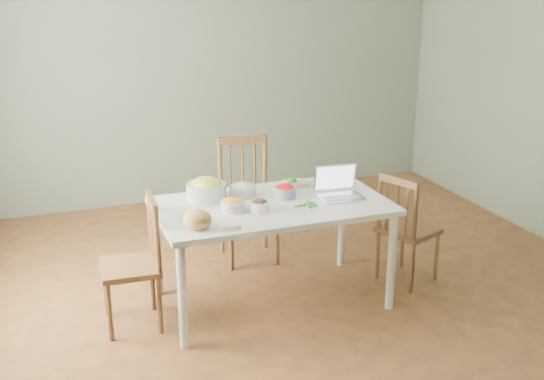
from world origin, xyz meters
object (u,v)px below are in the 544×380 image
object	(u,v)px
chair_left	(130,264)
chair_right	(409,227)
bread_boule	(197,220)
dining_table	(272,253)
laptop	(341,184)
chair_far	(248,202)
bowl_squash	(206,189)

from	to	relation	value
chair_left	chair_right	world-z (taller)	chair_left
chair_left	bread_boule	xyz separation A→B (m)	(0.41, -0.29, 0.37)
dining_table	laptop	bearing A→B (deg)	-7.56
chair_left	dining_table	bearing A→B (deg)	92.54
chair_far	chair_left	size ratio (longest dim) A/B	1.12
chair_far	bread_boule	xyz separation A→B (m)	(-0.70, -1.07, 0.32)
chair_right	laptop	xyz separation A→B (m)	(-0.62, -0.04, 0.44)
chair_left	bowl_squash	xyz separation A→B (m)	(0.61, 0.22, 0.39)
chair_left	bread_boule	world-z (taller)	chair_left
chair_right	laptop	bearing A→B (deg)	71.92
dining_table	chair_far	xyz separation A→B (m)	(0.09, 0.79, 0.13)
dining_table	chair_right	xyz separation A→B (m)	(1.12, -0.03, 0.06)
bread_boule	laptop	xyz separation A→B (m)	(1.12, 0.21, 0.05)
chair_far	chair_left	bearing A→B (deg)	-140.61
dining_table	chair_left	distance (m)	1.03
bread_boule	bowl_squash	world-z (taller)	bowl_squash
chair_far	chair_right	xyz separation A→B (m)	(1.04, -0.82, -0.07)
chair_far	chair_right	size ratio (longest dim) A/B	1.16
dining_table	chair_right	world-z (taller)	chair_right
dining_table	bread_boule	xyz separation A→B (m)	(-0.61, -0.28, 0.45)
bread_boule	bowl_squash	size ratio (longest dim) A/B	0.65
chair_left	bread_boule	size ratio (longest dim) A/B	4.93
chair_left	bread_boule	distance (m)	0.62
dining_table	chair_right	bearing A→B (deg)	-1.46
dining_table	chair_right	size ratio (longest dim) A/B	1.86
bowl_squash	laptop	size ratio (longest dim) A/B	0.90
chair_right	bread_boule	bearing A→B (deg)	76.64
chair_left	chair_far	bearing A→B (deg)	128.18
bowl_squash	bread_boule	bearing A→B (deg)	-111.29
bread_boule	chair_far	bearing A→B (deg)	56.77
chair_right	bowl_squash	size ratio (longest dim) A/B	3.09
dining_table	bread_boule	bearing A→B (deg)	-155.37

